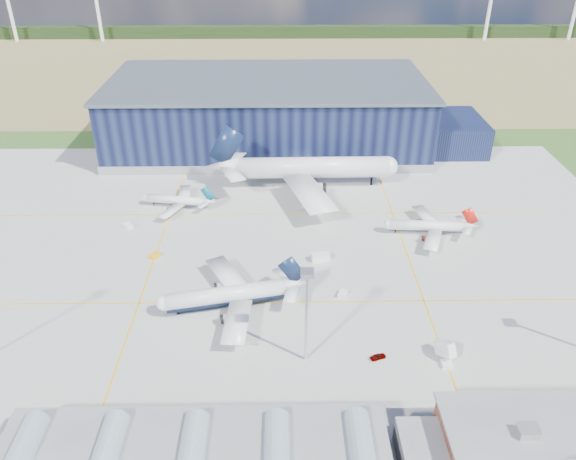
{
  "coord_description": "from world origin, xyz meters",
  "views": [
    {
      "loc": [
        5.03,
        -119.73,
        84.87
      ],
      "look_at": [
        6.85,
        14.05,
        6.4
      ],
      "focal_mm": 35.0,
      "sensor_mm": 36.0,
      "label": 1
    }
  ],
  "objects_px": {
    "car_a": "(378,356)",
    "gse_van_b": "(316,209)",
    "light_mast_center": "(307,302)",
    "gse_cart_a": "(343,294)",
    "airliner_regional": "(175,196)",
    "airliner_widebody": "(313,157)",
    "airliner_red": "(427,221)",
    "gse_tug_b": "(155,256)",
    "gse_van_a": "(320,257)",
    "gse_cart_b": "(128,226)",
    "hangar": "(275,116)",
    "airliner_navy": "(226,287)",
    "car_b": "(314,425)",
    "gse_van_c": "(469,413)",
    "gse_tug_c": "(265,176)",
    "airstair": "(444,352)"
  },
  "relations": [
    {
      "from": "airliner_red",
      "to": "hangar",
      "type": "bearing_deg",
      "value": -54.27
    },
    {
      "from": "gse_van_b",
      "to": "gse_cart_a",
      "type": "bearing_deg",
      "value": -124.44
    },
    {
      "from": "gse_tug_c",
      "to": "gse_van_c",
      "type": "distance_m",
      "value": 115.64
    },
    {
      "from": "airliner_regional",
      "to": "gse_van_a",
      "type": "bearing_deg",
      "value": 154.68
    },
    {
      "from": "light_mast_center",
      "to": "gse_cart_a",
      "type": "relative_size",
      "value": 8.16
    },
    {
      "from": "gse_van_a",
      "to": "gse_tug_c",
      "type": "height_order",
      "value": "gse_van_a"
    },
    {
      "from": "gse_van_a",
      "to": "gse_cart_b",
      "type": "xyz_separation_m",
      "value": [
        -56.76,
        18.47,
        -0.41
      ]
    },
    {
      "from": "hangar",
      "to": "car_b",
      "type": "distance_m",
      "value": 143.46
    },
    {
      "from": "airliner_widebody",
      "to": "car_b",
      "type": "distance_m",
      "value": 103.6
    },
    {
      "from": "gse_cart_a",
      "to": "gse_van_c",
      "type": "xyz_separation_m",
      "value": [
        20.29,
        -38.25,
        0.48
      ]
    },
    {
      "from": "airliner_red",
      "to": "gse_van_b",
      "type": "relative_size",
      "value": 5.39
    },
    {
      "from": "airliner_regional",
      "to": "gse_van_c",
      "type": "relative_size",
      "value": 5.39
    },
    {
      "from": "car_a",
      "to": "gse_van_b",
      "type": "bearing_deg",
      "value": -13.51
    },
    {
      "from": "airliner_red",
      "to": "gse_tug_b",
      "type": "bearing_deg",
      "value": 12.9
    },
    {
      "from": "gse_cart_a",
      "to": "gse_tug_c",
      "type": "relative_size",
      "value": 1.0
    },
    {
      "from": "airliner_red",
      "to": "gse_van_c",
      "type": "xyz_separation_m",
      "value": [
        -6.9,
        -68.0,
        -3.44
      ]
    },
    {
      "from": "gse_van_a",
      "to": "gse_cart_a",
      "type": "xyz_separation_m",
      "value": [
        4.56,
        -16.15,
        -0.47
      ]
    },
    {
      "from": "gse_van_b",
      "to": "gse_cart_b",
      "type": "xyz_separation_m",
      "value": [
        -57.08,
        -9.32,
        -0.51
      ]
    },
    {
      "from": "gse_cart_a",
      "to": "gse_van_b",
      "type": "distance_m",
      "value": 44.15
    },
    {
      "from": "gse_cart_b",
      "to": "gse_cart_a",
      "type": "bearing_deg",
      "value": -73.27
    },
    {
      "from": "gse_cart_a",
      "to": "gse_van_b",
      "type": "relative_size",
      "value": 0.55
    },
    {
      "from": "light_mast_center",
      "to": "car_b",
      "type": "distance_m",
      "value": 23.34
    },
    {
      "from": "gse_tug_b",
      "to": "car_a",
      "type": "height_order",
      "value": "gse_tug_b"
    },
    {
      "from": "gse_van_b",
      "to": "gse_tug_c",
      "type": "relative_size",
      "value": 1.82
    },
    {
      "from": "airliner_red",
      "to": "airstair",
      "type": "distance_m",
      "value": 52.54
    },
    {
      "from": "light_mast_center",
      "to": "airliner_widebody",
      "type": "bearing_deg",
      "value": 86.17
    },
    {
      "from": "hangar",
      "to": "airliner_regional",
      "type": "distance_m",
      "value": 63.65
    },
    {
      "from": "light_mast_center",
      "to": "gse_cart_a",
      "type": "distance_m",
      "value": 28.61
    },
    {
      "from": "light_mast_center",
      "to": "airliner_navy",
      "type": "bearing_deg",
      "value": 135.46
    },
    {
      "from": "airliner_red",
      "to": "gse_van_a",
      "type": "bearing_deg",
      "value": 27.44
    },
    {
      "from": "gse_van_b",
      "to": "airliner_regional",
      "type": "bearing_deg",
      "value": 135.16
    },
    {
      "from": "airliner_red",
      "to": "gse_van_b",
      "type": "bearing_deg",
      "value": -20.05
    },
    {
      "from": "gse_cart_b",
      "to": "airliner_widebody",
      "type": "bearing_deg",
      "value": -17.48
    },
    {
      "from": "gse_cart_a",
      "to": "airliner_regional",
      "type": "bearing_deg",
      "value": 159.54
    },
    {
      "from": "airliner_red",
      "to": "car_b",
      "type": "bearing_deg",
      "value": 66.74
    },
    {
      "from": "airliner_navy",
      "to": "gse_tug_b",
      "type": "height_order",
      "value": "airliner_navy"
    },
    {
      "from": "gse_van_a",
      "to": "car_a",
      "type": "distance_m",
      "value": 39.69
    },
    {
      "from": "gse_van_a",
      "to": "airstair",
      "type": "relative_size",
      "value": 1.01
    },
    {
      "from": "gse_van_a",
      "to": "airliner_widebody",
      "type": "bearing_deg",
      "value": -10.06
    },
    {
      "from": "airliner_navy",
      "to": "gse_cart_a",
      "type": "height_order",
      "value": "airliner_navy"
    },
    {
      "from": "airliner_regional",
      "to": "car_a",
      "type": "height_order",
      "value": "airliner_regional"
    },
    {
      "from": "gse_cart_a",
      "to": "airliner_navy",
      "type": "bearing_deg",
      "value": -147.63
    },
    {
      "from": "airliner_widebody",
      "to": "airliner_red",
      "type": "bearing_deg",
      "value": -46.89
    },
    {
      "from": "gse_van_b",
      "to": "gse_cart_b",
      "type": "bearing_deg",
      "value": 149.31
    },
    {
      "from": "light_mast_center",
      "to": "airliner_red",
      "type": "distance_m",
      "value": 64.97
    },
    {
      "from": "airliner_red",
      "to": "gse_tug_b",
      "type": "xyz_separation_m",
      "value": [
        -77.36,
        -11.77,
        -3.89
      ]
    },
    {
      "from": "airliner_navy",
      "to": "airliner_red",
      "type": "relative_size",
      "value": 1.33
    },
    {
      "from": "light_mast_center",
      "to": "car_b",
      "type": "xyz_separation_m",
      "value": [
        0.95,
        -18.0,
        -14.82
      ]
    },
    {
      "from": "airliner_regional",
      "to": "gse_cart_a",
      "type": "bearing_deg",
      "value": 145.84
    },
    {
      "from": "gse_van_a",
      "to": "airliner_navy",
      "type": "bearing_deg",
      "value": 120.45
    }
  ]
}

